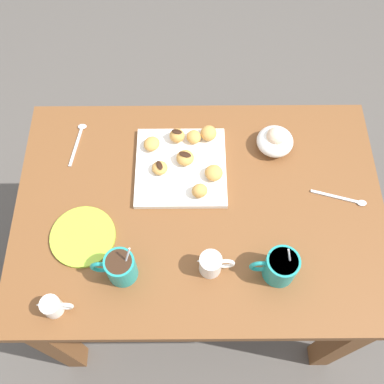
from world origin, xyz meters
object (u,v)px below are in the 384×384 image
Objects in this scene: saucer_lime_left at (83,237)px; beignet_6 at (209,133)px; cream_pitcher_white at (211,264)px; beignet_5 at (214,173)px; ice_cream_bowl at (275,140)px; beignet_1 at (185,158)px; beignet_4 at (177,136)px; beignet_3 at (160,168)px; coffee_mug_teal_right at (120,267)px; pastry_plate_square at (181,167)px; beignet_2 at (194,137)px; coffee_mug_teal_left at (280,266)px; beignet_7 at (152,144)px; dining_table at (199,226)px; beignet_0 at (198,191)px; chocolate_sauce_pitcher at (52,306)px.

saucer_lime_left is 3.54× the size of beignet_6.
beignet_5 is at bearing -93.08° from cream_pitcher_white.
ice_cream_bowl is 0.28m from beignet_1.
beignet_6 is (-0.10, -0.01, 0.00)m from beignet_4.
beignet_6 reaches higher than beignet_3.
coffee_mug_teal_right is 0.45m from beignet_4.
pastry_plate_square is 5.81× the size of beignet_2.
beignet_6 reaches higher than beignet_1.
beignet_6 is at bearing -90.41° from cream_pitcher_white.
beignet_4 is 0.87× the size of beignet_5.
beignet_3 is (0.08, 0.03, -0.00)m from beignet_1.
coffee_mug_teal_left is at bearing 117.69° from beignet_2.
beignet_5 is (-0.08, 0.05, -0.00)m from beignet_1.
coffee_mug_teal_right reaches higher than cream_pitcher_white.
pastry_plate_square is 0.35m from saucer_lime_left.
beignet_6 is at bearing -129.45° from beignet_1.
beignet_7 is at bearing -29.22° from beignet_5.
saucer_lime_left is 3.95× the size of beignet_4.
beignet_3 is 0.16m from beignet_5.
beignet_2 is at bearing -113.07° from pastry_plate_square.
beignet_6 is (-0.15, -0.12, 0.01)m from beignet_3.
coffee_mug_teal_right is 2.74× the size of beignet_1.
beignet_7 is (0.15, -0.20, 0.17)m from dining_table.
cream_pitcher_white reaches higher than pastry_plate_square.
beignet_1 is (-0.17, -0.35, -0.02)m from coffee_mug_teal_right.
beignet_1 is (0.07, -0.34, -0.01)m from cream_pitcher_white.
ice_cream_bowl is 0.61× the size of saucer_lime_left.
beignet_7 is at bearing 11.46° from beignet_6.
pastry_plate_square is at bearing -75.41° from cream_pitcher_white.
beignet_5 is at bearing 160.19° from pastry_plate_square.
pastry_plate_square is at bearing -115.46° from coffee_mug_teal_right.
cream_pitcher_white is 1.96× the size of beignet_5.
beignet_1 is at bearing -71.79° from beignet_0.
cream_pitcher_white is (0.18, -0.01, -0.01)m from coffee_mug_teal_left.
dining_table is at bearing 112.79° from pastry_plate_square.
ice_cream_bowl is 2.16× the size of beignet_6.
beignet_2 is at bearing -3.95° from ice_cream_bowl.
beignet_7 is at bearing 1.07° from ice_cream_bowl.
beignet_3 is (-0.21, -0.21, 0.03)m from saucer_lime_left.
beignet_0 reaches higher than saucer_lime_left.
coffee_mug_teal_right is at bearing 63.85° from beignet_1.
ice_cream_bowl is at bearing -140.79° from chocolate_sauce_pitcher.
coffee_mug_teal_right is 0.39m from beignet_5.
dining_table is 0.24m from beignet_3.
beignet_2 is at bearing -84.07° from cream_pitcher_white.
chocolate_sauce_pitcher is 1.72× the size of beignet_5.
ice_cream_bowl reaches higher than chocolate_sauce_pitcher.
coffee_mug_teal_left is 0.34m from beignet_5.
beignet_2 is (-0.37, -0.52, 0.00)m from chocolate_sauce_pitcher.
beignet_5 reaches higher than beignet_3.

